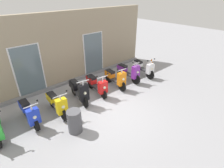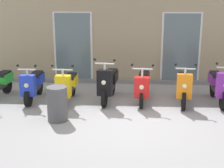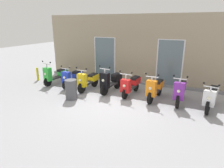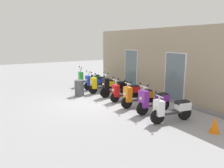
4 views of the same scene
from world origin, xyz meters
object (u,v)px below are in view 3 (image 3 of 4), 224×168
object	(u,v)px
scooter_blue	(72,78)
scooter_white	(211,97)
scooter_purple	(180,91)
trash_bin	(71,90)
scooter_black	(111,81)
scooter_green	(55,75)
scooter_yellow	(88,80)
scooter_orange	(155,88)
curb_bollard	(38,74)
scooter_red	(131,85)

from	to	relation	value
scooter_blue	scooter_white	distance (m)	6.16
scooter_purple	trash_bin	world-z (taller)	scooter_purple
scooter_black	trash_bin	size ratio (longest dim) A/B	1.96
scooter_green	scooter_white	distance (m)	7.22
scooter_blue	scooter_yellow	world-z (taller)	scooter_yellow
scooter_orange	curb_bollard	xyz separation A→B (m)	(-6.48, 0.15, -0.13)
scooter_red	scooter_green	bearing A→B (deg)	-179.38
scooter_red	scooter_purple	distance (m)	2.04
scooter_red	scooter_black	bearing A→B (deg)	-178.10
scooter_green	trash_bin	world-z (taller)	scooter_green
scooter_blue	scooter_purple	bearing A→B (deg)	-0.13
scooter_yellow	curb_bollard	bearing A→B (deg)	176.15
scooter_green	trash_bin	bearing A→B (deg)	-35.42
trash_bin	scooter_white	bearing A→B (deg)	14.52
scooter_black	scooter_orange	distance (m)	2.02
scooter_yellow	scooter_orange	world-z (taller)	scooter_orange
scooter_yellow	scooter_white	distance (m)	5.17
scooter_blue	scooter_yellow	xyz separation A→B (m)	(0.98, -0.13, 0.01)
scooter_blue	scooter_purple	xyz separation A→B (m)	(5.07, -0.01, 0.05)
scooter_orange	trash_bin	world-z (taller)	scooter_orange
scooter_blue	scooter_purple	distance (m)	5.07
scooter_purple	scooter_red	bearing A→B (deg)	178.27
scooter_blue	curb_bollard	bearing A→B (deg)	177.66
scooter_orange	scooter_purple	bearing A→B (deg)	2.34
scooter_blue	curb_bollard	xyz separation A→B (m)	(-2.38, 0.10, -0.10)
trash_bin	curb_bollard	world-z (taller)	trash_bin
scooter_green	scooter_yellow	distance (m)	2.05
scooter_green	scooter_red	distance (m)	4.09
trash_bin	scooter_green	bearing A→B (deg)	144.58
scooter_red	trash_bin	world-z (taller)	scooter_red
scooter_black	scooter_purple	xyz separation A→B (m)	(2.99, -0.03, -0.03)
trash_bin	curb_bollard	size ratio (longest dim) A/B	1.18
scooter_purple	scooter_black	bearing A→B (deg)	179.42
scooter_purple	curb_bollard	world-z (taller)	scooter_purple
scooter_green	scooter_red	size ratio (longest dim) A/B	0.99
scooter_black	scooter_red	distance (m)	0.95
trash_bin	scooter_red	bearing A→B (deg)	35.89
scooter_green	scooter_white	size ratio (longest dim) A/B	0.94
scooter_red	trash_bin	size ratio (longest dim) A/B	1.91
scooter_yellow	scooter_purple	world-z (taller)	scooter_purple
trash_bin	scooter_orange	bearing A→B (deg)	23.90
scooter_orange	scooter_green	bearing A→B (deg)	179.36
scooter_white	curb_bollard	bearing A→B (deg)	178.70
scooter_red	scooter_white	world-z (taller)	scooter_red
scooter_yellow	scooter_black	xyz separation A→B (m)	(1.10, 0.15, 0.07)
scooter_white	scooter_yellow	bearing A→B (deg)	-179.64
scooter_red	curb_bollard	size ratio (longest dim) A/B	2.26
scooter_green	scooter_blue	distance (m)	1.06
scooter_purple	trash_bin	xyz separation A→B (m)	(-4.10, -1.43, -0.09)
scooter_orange	scooter_purple	xyz separation A→B (m)	(0.97, 0.04, 0.02)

